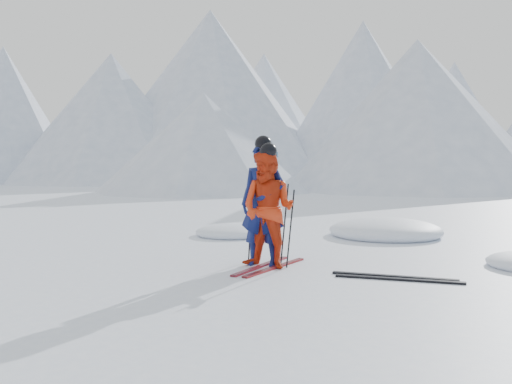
% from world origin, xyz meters
% --- Properties ---
extents(ground, '(160.00, 160.00, 0.00)m').
position_xyz_m(ground, '(0.00, 0.00, 0.00)').
color(ground, white).
rests_on(ground, ground).
extents(skier_blue, '(0.77, 0.59, 1.89)m').
position_xyz_m(skier_blue, '(-1.35, -0.05, 0.95)').
color(skier_blue, '#0C154C').
rests_on(skier_blue, ground).
extents(skier_red, '(0.90, 0.72, 1.78)m').
position_xyz_m(skier_red, '(-1.20, -0.19, 0.89)').
color(skier_red, red).
rests_on(skier_red, ground).
extents(pole_blue_left, '(0.13, 0.09, 1.26)m').
position_xyz_m(pole_blue_left, '(-1.65, 0.10, 0.63)').
color(pole_blue_left, black).
rests_on(pole_blue_left, ground).
extents(pole_blue_right, '(0.13, 0.07, 1.26)m').
position_xyz_m(pole_blue_right, '(-1.10, 0.20, 0.63)').
color(pole_blue_right, black).
rests_on(pole_blue_right, ground).
extents(pole_red_left, '(0.12, 0.09, 1.18)m').
position_xyz_m(pole_red_left, '(-1.50, 0.06, 0.59)').
color(pole_red_left, black).
rests_on(pole_red_left, ground).
extents(pole_red_right, '(0.12, 0.08, 1.18)m').
position_xyz_m(pole_red_right, '(-0.90, -0.04, 0.59)').
color(pole_red_right, black).
rests_on(pole_red_right, ground).
extents(ski_worn_left, '(0.12, 1.70, 0.03)m').
position_xyz_m(ski_worn_left, '(-1.32, -0.19, 0.01)').
color(ski_worn_left, black).
rests_on(ski_worn_left, ground).
extents(ski_worn_right, '(0.23, 1.70, 0.03)m').
position_xyz_m(ski_worn_right, '(-1.08, -0.19, 0.01)').
color(ski_worn_right, black).
rests_on(ski_worn_right, ground).
extents(ski_loose_a, '(1.70, 0.32, 0.03)m').
position_xyz_m(ski_loose_a, '(0.66, -0.05, 0.01)').
color(ski_loose_a, black).
rests_on(ski_loose_a, ground).
extents(ski_loose_b, '(1.69, 0.38, 0.03)m').
position_xyz_m(ski_loose_b, '(0.76, -0.20, 0.01)').
color(ski_loose_b, black).
rests_on(ski_loose_b, ground).
extents(snow_lumps, '(7.38, 4.44, 0.53)m').
position_xyz_m(snow_lumps, '(-0.68, 3.58, 0.00)').
color(snow_lumps, white).
rests_on(snow_lumps, ground).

